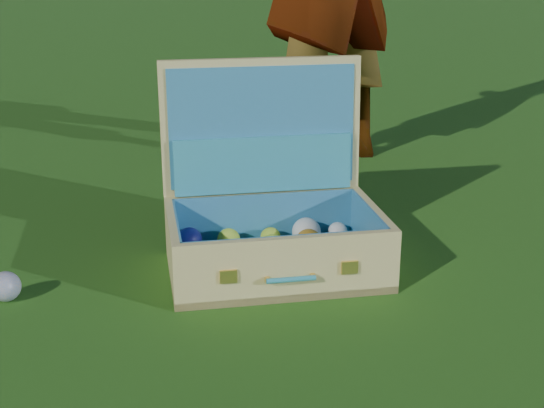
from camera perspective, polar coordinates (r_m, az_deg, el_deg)
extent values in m
plane|color=#215114|center=(2.01, -3.80, -4.34)|extent=(60.00, 60.00, 0.00)
sphere|color=#4369B0|center=(1.89, -19.43, -5.88)|extent=(0.07, 0.07, 0.07)
cube|color=#D8C374|center=(1.94, 0.25, -4.89)|extent=(0.56, 0.39, 0.02)
cube|color=#D8C374|center=(1.76, 1.27, -4.96)|extent=(0.53, 0.05, 0.16)
cube|color=#D8C374|center=(2.07, -0.61, -1.25)|extent=(0.53, 0.05, 0.16)
cube|color=#D8C374|center=(1.89, -7.47, -3.46)|extent=(0.04, 0.32, 0.16)
cube|color=#D8C374|center=(1.97, 7.62, -2.43)|extent=(0.04, 0.32, 0.16)
cube|color=teal|center=(1.94, 0.25, -4.55)|extent=(0.51, 0.35, 0.01)
cube|color=teal|center=(1.77, 1.19, -4.51)|extent=(0.49, 0.04, 0.14)
cube|color=teal|center=(2.05, -0.56, -1.11)|extent=(0.49, 0.04, 0.14)
cube|color=teal|center=(1.88, -7.11, -3.16)|extent=(0.03, 0.32, 0.14)
cube|color=teal|center=(1.97, 7.29, -2.19)|extent=(0.03, 0.32, 0.14)
cube|color=#D8C374|center=(2.03, -0.81, 5.92)|extent=(0.54, 0.08, 0.36)
cube|color=teal|center=(2.01, -0.72, 5.83)|extent=(0.50, 0.05, 0.32)
cube|color=teal|center=(2.02, -0.65, 3.01)|extent=(0.48, 0.05, 0.15)
cube|color=#F2C659|center=(1.73, -3.29, -5.48)|extent=(0.04, 0.01, 0.03)
cube|color=#F2C659|center=(1.78, 5.87, -4.77)|extent=(0.04, 0.01, 0.03)
cylinder|color=teal|center=(1.74, 1.44, -5.70)|extent=(0.12, 0.02, 0.01)
cube|color=#F2C659|center=(1.74, -0.34, -5.74)|extent=(0.01, 0.02, 0.01)
cube|color=#F2C659|center=(1.76, 3.10, -5.47)|extent=(0.01, 0.02, 0.01)
sphere|color=#B6D634|center=(1.78, -5.62, -5.65)|extent=(0.06, 0.06, 0.06)
sphere|color=#101252|center=(1.80, -2.39, -5.37)|extent=(0.06, 0.06, 0.06)
sphere|color=silver|center=(1.82, 1.04, -4.68)|extent=(0.08, 0.08, 0.08)
sphere|color=#B6D634|center=(1.84, 3.86, -4.69)|extent=(0.06, 0.06, 0.06)
sphere|color=#AD7017|center=(1.87, 6.83, -4.48)|extent=(0.06, 0.06, 0.06)
sphere|color=#E15612|center=(1.87, -5.85, -4.57)|extent=(0.05, 0.05, 0.05)
sphere|color=#E15612|center=(1.87, -2.57, -4.43)|extent=(0.06, 0.06, 0.06)
sphere|color=#B6D634|center=(1.89, 0.68, -4.07)|extent=(0.06, 0.06, 0.06)
sphere|color=red|center=(1.92, 3.29, -4.02)|extent=(0.04, 0.04, 0.04)
sphere|color=beige|center=(1.94, 6.26, -3.43)|extent=(0.07, 0.07, 0.07)
sphere|color=#E15612|center=(1.94, -6.14, -3.74)|extent=(0.05, 0.05, 0.05)
sphere|color=beige|center=(1.95, -3.16, -3.49)|extent=(0.05, 0.05, 0.05)
sphere|color=#B6D634|center=(1.97, -0.02, -3.14)|extent=(0.06, 0.06, 0.06)
sphere|color=#AD7017|center=(1.97, 2.77, -2.89)|extent=(0.07, 0.07, 0.07)
sphere|color=red|center=(2.01, 5.58, -3.05)|extent=(0.04, 0.04, 0.04)
sphere|color=#101252|center=(2.00, -6.23, -2.71)|extent=(0.07, 0.07, 0.07)
sphere|color=#B6D634|center=(2.01, -3.28, -2.70)|extent=(0.06, 0.06, 0.06)
sphere|color=#B6D634|center=(2.03, -0.11, -2.53)|extent=(0.05, 0.05, 0.05)
sphere|color=silver|center=(2.04, 2.60, -2.10)|extent=(0.08, 0.08, 0.08)
sphere|color=silver|center=(2.07, 4.97, -2.10)|extent=(0.05, 0.05, 0.05)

